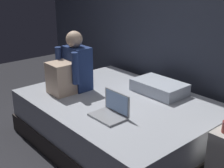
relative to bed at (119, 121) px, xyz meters
The scene contains 6 objects.
ground_plane 0.44m from the bed, 56.31° to the right, with size 8.00×8.00×0.00m, color #2D2D33.
wall_back 1.44m from the bed, 77.47° to the left, with size 5.60×0.10×2.70m, color #383D4C.
bed is the anchor object (origin of this frame).
person_sitting 0.76m from the bed, 157.66° to the right, with size 0.39×0.44×0.66m.
laptop 0.50m from the bed, 51.63° to the right, with size 0.32×0.23×0.22m.
pillow 0.57m from the bed, 70.96° to the left, with size 0.56×0.36×0.13m, color silver.
Camera 1 is at (1.90, -1.61, 1.70)m, focal length 47.81 mm.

